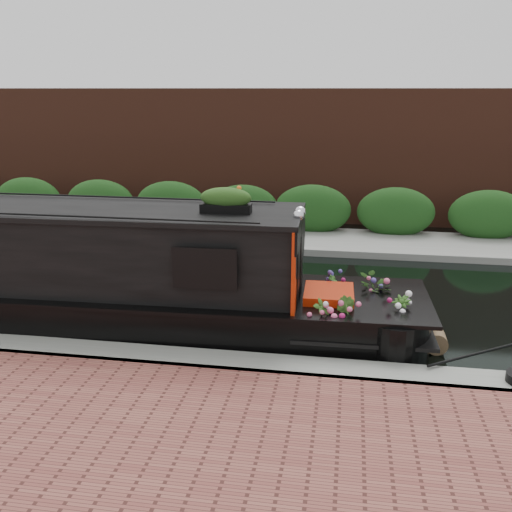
# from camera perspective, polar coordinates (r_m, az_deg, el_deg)

# --- Properties ---
(ground) EXTENTS (80.00, 80.00, 0.00)m
(ground) POSITION_cam_1_polar(r_m,az_deg,el_deg) (11.69, -6.32, -3.64)
(ground) COLOR black
(ground) RESTS_ON ground
(near_bank_coping) EXTENTS (40.00, 0.60, 0.50)m
(near_bank_coping) POSITION_cam_1_polar(r_m,az_deg,el_deg) (8.82, -12.16, -10.85)
(near_bank_coping) COLOR gray
(near_bank_coping) RESTS_ON ground
(far_bank_path) EXTENTS (40.00, 2.40, 0.34)m
(far_bank_path) POSITION_cam_1_polar(r_m,az_deg,el_deg) (15.59, -2.19, 1.57)
(far_bank_path) COLOR gray
(far_bank_path) RESTS_ON ground
(far_hedge) EXTENTS (40.00, 1.10, 2.80)m
(far_hedge) POSITION_cam_1_polar(r_m,az_deg,el_deg) (16.44, -1.56, 2.36)
(far_hedge) COLOR #1A4316
(far_hedge) RESTS_ON ground
(far_brick_wall) EXTENTS (40.00, 1.00, 8.00)m
(far_brick_wall) POSITION_cam_1_polar(r_m,az_deg,el_deg) (18.45, -0.32, 3.92)
(far_brick_wall) COLOR #50271B
(far_brick_wall) RESTS_ON ground
(narrowboat) EXTENTS (11.68, 2.33, 2.73)m
(narrowboat) POSITION_cam_1_polar(r_m,az_deg,el_deg) (10.31, -18.55, -2.42)
(narrowboat) COLOR black
(narrowboat) RESTS_ON ground
(rope_fender) EXTENTS (0.34, 0.37, 0.34)m
(rope_fender) POSITION_cam_1_polar(r_m,az_deg,el_deg) (9.50, 17.51, -8.08)
(rope_fender) COLOR brown
(rope_fender) RESTS_ON ground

